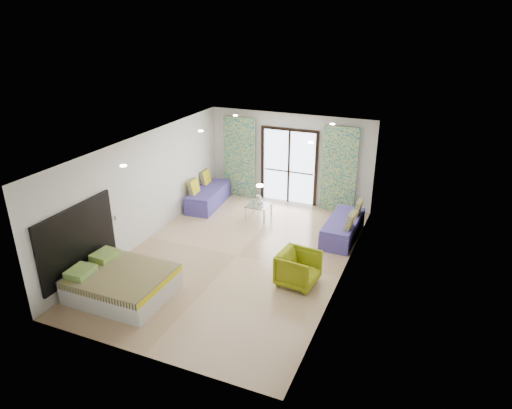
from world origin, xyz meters
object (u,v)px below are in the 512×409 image
at_px(daybed_left, 208,196).
at_px(armchair, 298,267).
at_px(daybed_right, 343,227).
at_px(bed, 121,283).
at_px(coffee_table, 259,206).

relative_size(daybed_left, armchair, 2.40).
bearing_deg(daybed_right, bed, -128.56).
relative_size(coffee_table, armchair, 0.89).
bearing_deg(bed, armchair, 29.25).
distance_m(daybed_right, armchair, 2.56).
height_order(coffee_table, armchair, armchair).
height_order(bed, armchair, armchair).
bearing_deg(bed, daybed_right, 50.18).
distance_m(daybed_left, armchair, 4.94).
bearing_deg(coffee_table, bed, -103.89).
bearing_deg(daybed_left, armchair, -44.82).
bearing_deg(bed, daybed_left, 97.46).
bearing_deg(daybed_right, coffee_table, 174.93).
bearing_deg(daybed_right, daybed_left, 173.36).
xyz_separation_m(daybed_left, daybed_right, (4.23, -0.59, -0.00)).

